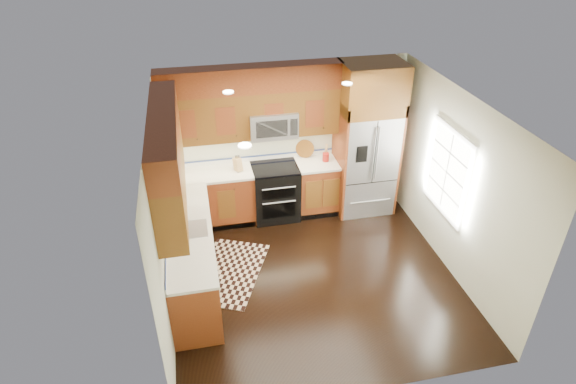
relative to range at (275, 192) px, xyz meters
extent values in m
plane|color=black|center=(0.25, -1.67, -0.47)|extent=(4.00, 4.00, 0.00)
cube|color=silver|center=(0.25, 0.33, 0.83)|extent=(4.00, 0.02, 2.60)
cube|color=silver|center=(-1.75, -1.67, 0.83)|extent=(0.02, 4.00, 2.60)
cube|color=silver|center=(2.25, -1.67, 0.83)|extent=(0.02, 4.00, 2.60)
cube|color=white|center=(2.23, -1.47, 0.93)|extent=(0.04, 1.10, 1.30)
cube|color=white|center=(2.22, -1.47, 0.93)|extent=(0.02, 0.95, 1.15)
cube|color=#913F1C|center=(-1.06, 0.03, -0.02)|extent=(1.37, 0.60, 0.90)
cube|color=#913F1C|center=(0.74, 0.03, -0.02)|extent=(0.72, 0.60, 0.90)
cube|color=#913F1C|center=(-1.45, -1.47, -0.02)|extent=(0.60, 2.40, 0.90)
cube|color=white|center=(-0.32, 0.03, 0.45)|extent=(2.85, 0.62, 0.04)
cube|color=white|center=(-1.45, -1.47, 0.45)|extent=(0.62, 2.40, 0.04)
cube|color=brown|center=(-0.32, 0.17, 1.36)|extent=(2.85, 0.33, 0.75)
cube|color=brown|center=(-1.58, -1.47, 1.36)|extent=(0.33, 2.40, 0.75)
cube|color=#913F1C|center=(-0.32, 0.17, 1.93)|extent=(2.85, 0.33, 0.40)
cube|color=#913F1C|center=(-1.58, -1.47, 1.93)|extent=(0.33, 2.40, 0.40)
cube|color=black|center=(0.00, 0.00, -0.01)|extent=(0.76, 0.64, 0.92)
cube|color=black|center=(0.00, 0.00, 0.47)|extent=(0.76, 0.60, 0.02)
cube|color=black|center=(0.00, -0.31, 0.15)|extent=(0.55, 0.01, 0.18)
cube|color=black|center=(0.00, -0.31, -0.17)|extent=(0.55, 0.01, 0.28)
cylinder|color=#B2B2B7|center=(0.00, -0.34, 0.27)|extent=(0.55, 0.02, 0.02)
cylinder|color=#B2B2B7|center=(0.00, -0.34, 0.00)|extent=(0.55, 0.02, 0.02)
cube|color=#B2B2B7|center=(0.00, 0.13, 1.19)|extent=(0.76, 0.40, 0.42)
cube|color=black|center=(-0.05, -0.06, 1.19)|extent=(0.50, 0.01, 0.28)
cube|color=#B2B2B7|center=(1.55, -0.04, 0.43)|extent=(0.90, 0.74, 1.80)
cube|color=black|center=(1.55, -0.41, 0.78)|extent=(0.01, 0.01, 1.08)
cube|color=black|center=(1.33, -0.41, 0.78)|extent=(0.18, 0.01, 0.28)
cube|color=#913F1C|center=(1.08, -0.04, 0.53)|extent=(0.04, 0.74, 2.00)
cube|color=#913F1C|center=(2.02, -0.04, 0.53)|extent=(0.04, 0.74, 2.00)
cube|color=brown|center=(1.55, -0.04, 1.73)|extent=(0.98, 0.74, 0.80)
cube|color=#B2B2B7|center=(-1.45, -1.47, 0.48)|extent=(0.50, 0.42, 0.02)
cylinder|color=#B2B2B7|center=(-1.65, -1.25, 0.61)|extent=(0.02, 0.02, 0.28)
torus|color=#B2B2B7|center=(-1.65, -1.33, 0.75)|extent=(0.18, 0.02, 0.18)
cube|color=black|center=(-0.95, -1.33, -0.46)|extent=(1.38, 1.68, 0.01)
cube|color=tan|center=(-0.60, 0.04, 0.58)|extent=(0.15, 0.16, 0.21)
cylinder|color=#A71B14|center=(0.88, 0.05, 0.54)|extent=(0.14, 0.14, 0.15)
cylinder|color=brown|center=(0.57, 0.27, 0.48)|extent=(0.40, 0.40, 0.02)
camera|label=1|loc=(-1.23, -6.84, 4.25)|focal=30.00mm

